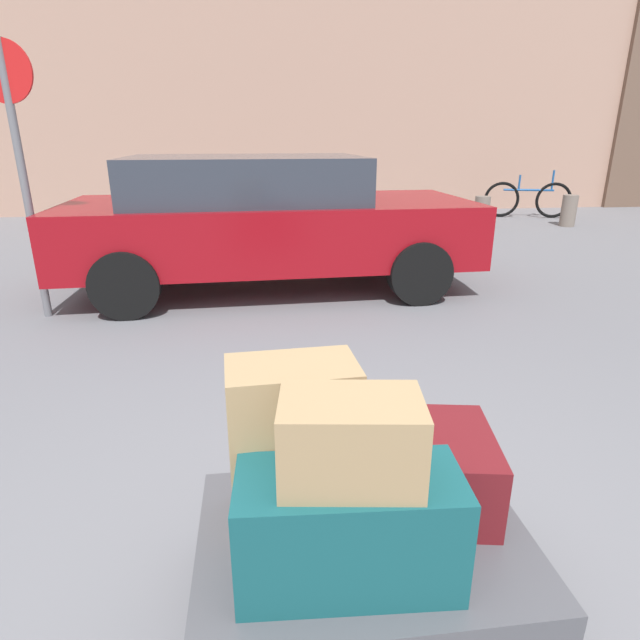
% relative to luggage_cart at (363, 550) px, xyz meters
% --- Properties ---
extents(ground_plane, '(60.00, 60.00, 0.00)m').
position_rel_luggage_cart_xyz_m(ground_plane, '(0.00, 0.00, -0.27)').
color(ground_plane, slate).
extents(building_facade_brick, '(24.00, 1.20, 8.30)m').
position_rel_luggage_cart_xyz_m(building_facade_brick, '(2.00, 10.99, 3.88)').
color(building_facade_brick, tan).
rests_on(building_facade_brick, ground_plane).
extents(luggage_cart, '(1.12, 0.80, 0.34)m').
position_rel_luggage_cart_xyz_m(luggage_cart, '(0.00, 0.00, 0.00)').
color(luggage_cart, '#4C4C51').
rests_on(luggage_cart, ground_plane).
extents(duffel_bag_teal_center, '(0.68, 0.33, 0.36)m').
position_rel_luggage_cart_xyz_m(duffel_bag_teal_center, '(-0.09, -0.17, 0.25)').
color(duffel_bag_teal_center, '#144C51').
rests_on(duffel_bag_teal_center, luggage_cart).
extents(suitcase_maroon_rear_right, '(0.59, 0.53, 0.28)m').
position_rel_luggage_cart_xyz_m(suitcase_maroon_rear_right, '(0.23, 0.15, 0.21)').
color(suitcase_maroon_rear_right, maroon).
rests_on(suitcase_maroon_rear_right, luggage_cart).
extents(suitcase_tan_rear_left, '(0.44, 0.28, 0.58)m').
position_rel_luggage_cart_xyz_m(suitcase_tan_rear_left, '(-0.23, 0.13, 0.36)').
color(suitcase_tan_rear_left, '#9E7F56').
rests_on(suitcase_tan_rear_left, luggage_cart).
extents(duffel_bag_tan_topmost_pile, '(0.43, 0.30, 0.25)m').
position_rel_luggage_cart_xyz_m(duffel_bag_tan_topmost_pile, '(-0.09, -0.17, 0.55)').
color(duffel_bag_tan_topmost_pile, '#9E7F56').
rests_on(duffel_bag_tan_topmost_pile, duffel_bag_teal_center).
extents(parked_car, '(4.35, 2.02, 1.42)m').
position_rel_luggage_cart_xyz_m(parked_car, '(-0.21, 4.32, 0.49)').
color(parked_car, maroon).
rests_on(parked_car, ground_plane).
extents(bicycle_leaning, '(1.72, 0.51, 0.96)m').
position_rel_luggage_cart_xyz_m(bicycle_leaning, '(5.34, 9.01, 0.11)').
color(bicycle_leaning, black).
rests_on(bicycle_leaning, ground_plane).
extents(bollard_kerb_near, '(0.28, 0.28, 0.58)m').
position_rel_luggage_cart_xyz_m(bollard_kerb_near, '(2.62, 7.84, 0.02)').
color(bollard_kerb_near, '#72665B').
rests_on(bollard_kerb_near, ground_plane).
extents(bollard_kerb_mid, '(0.28, 0.28, 0.58)m').
position_rel_luggage_cart_xyz_m(bollard_kerb_mid, '(3.84, 7.84, 0.02)').
color(bollard_kerb_mid, '#72665B').
rests_on(bollard_kerb_mid, ground_plane).
extents(bollard_kerb_far, '(0.28, 0.28, 0.58)m').
position_rel_luggage_cart_xyz_m(bollard_kerb_far, '(5.55, 7.84, 0.02)').
color(bollard_kerb_far, '#72665B').
rests_on(bollard_kerb_far, ground_plane).
extents(no_parking_sign, '(0.49, 0.13, 2.37)m').
position_rel_luggage_cart_xyz_m(no_parking_sign, '(-2.31, 3.57, 1.20)').
color(no_parking_sign, slate).
rests_on(no_parking_sign, ground_plane).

